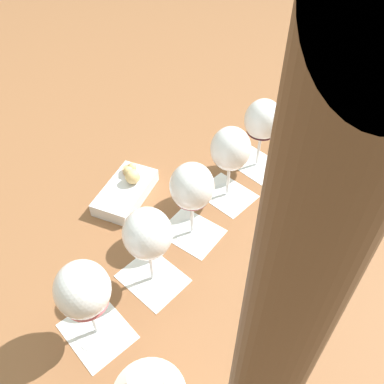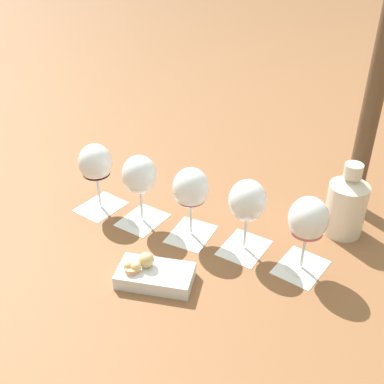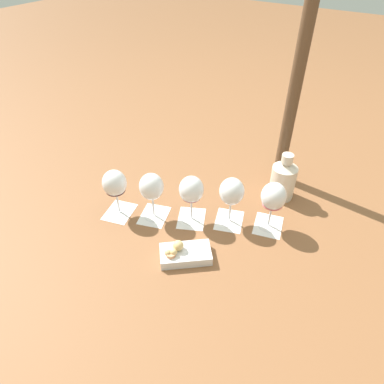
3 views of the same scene
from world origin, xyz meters
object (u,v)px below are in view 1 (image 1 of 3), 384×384
at_px(umbrella_pole, 268,370).
at_px(snack_dish, 127,189).
at_px(wine_glass_0, 84,292).
at_px(wine_glass_3, 230,152).
at_px(wine_glass_2, 191,192).
at_px(wine_glass_4, 263,123).
at_px(wine_glass_1, 148,237).

bearing_deg(umbrella_pole, snack_dish, 81.82).
xyz_separation_m(wine_glass_0, snack_dish, (0.17, 0.29, -0.11)).
height_order(wine_glass_3, snack_dish, wine_glass_3).
bearing_deg(snack_dish, wine_glass_2, -65.80).
height_order(wine_glass_2, wine_glass_4, same).
distance_m(wine_glass_3, umbrella_pole, 0.63).
bearing_deg(wine_glass_1, wine_glass_4, 26.69).
bearing_deg(wine_glass_2, snack_dish, 114.20).
height_order(wine_glass_1, wine_glass_4, same).
bearing_deg(wine_glass_1, wine_glass_3, 27.70).
xyz_separation_m(wine_glass_2, snack_dish, (-0.08, 0.17, -0.11)).
xyz_separation_m(wine_glass_1, wine_glass_4, (0.37, 0.18, 0.00)).
xyz_separation_m(wine_glass_0, wine_glass_4, (0.50, 0.24, -0.00)).
distance_m(wine_glass_1, umbrella_pole, 0.45).
distance_m(wine_glass_3, wine_glass_4, 0.13).
relative_size(wine_glass_4, snack_dish, 1.01).
xyz_separation_m(wine_glass_1, wine_glass_2, (0.12, 0.06, -0.00)).
bearing_deg(wine_glass_4, wine_glass_2, -154.07).
relative_size(wine_glass_1, wine_glass_3, 1.00).
bearing_deg(wine_glass_3, snack_dish, 152.97).
distance_m(wine_glass_0, snack_dish, 0.35).
height_order(wine_glass_0, wine_glass_4, same).
bearing_deg(umbrella_pole, wine_glass_1, 82.69).
bearing_deg(umbrella_pole, wine_glass_4, 52.56).
xyz_separation_m(wine_glass_0, wine_glass_1, (0.13, 0.05, -0.00)).
bearing_deg(umbrella_pole, wine_glass_0, 105.73).
bearing_deg(wine_glass_2, wine_glass_1, -151.72).
distance_m(wine_glass_4, umbrella_pole, 0.73).
relative_size(wine_glass_2, wine_glass_3, 1.00).
bearing_deg(wine_glass_0, wine_glass_4, 25.62).
height_order(wine_glass_0, wine_glass_3, same).
relative_size(wine_glass_0, wine_glass_2, 1.00).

